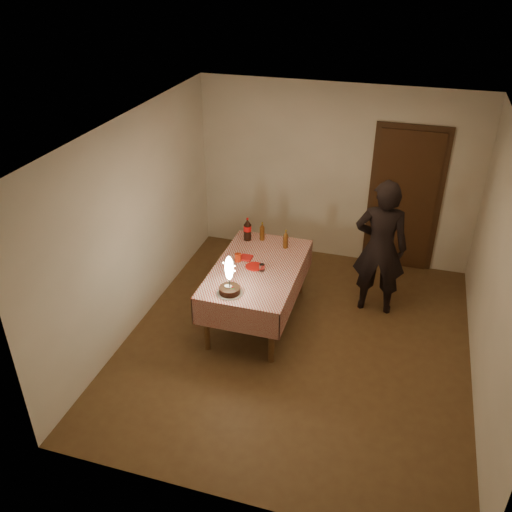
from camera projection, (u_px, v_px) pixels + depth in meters
name	position (u px, v px, depth m)	size (l,w,h in m)	color
ground	(296.00, 342.00, 6.53)	(4.00, 4.50, 0.01)	brown
room_shell	(307.00, 216.00, 5.76)	(4.04, 4.54, 2.62)	silver
dining_table	(257.00, 274.00, 6.61)	(1.02, 1.72, 0.77)	brown
birthday_cake	(229.00, 283.00, 6.00)	(0.30, 0.30, 0.47)	white
red_plate	(254.00, 266.00, 6.56)	(0.22, 0.22, 0.01)	#B6120C
red_cup	(238.00, 258.00, 6.66)	(0.08, 0.08, 0.10)	#B5270C
clear_cup	(262.00, 268.00, 6.46)	(0.07, 0.07, 0.09)	white
napkin_stack	(246.00, 258.00, 6.74)	(0.15, 0.15, 0.02)	red
cola_bottle	(247.00, 229.00, 7.09)	(0.10, 0.10, 0.32)	black
amber_bottle_left	(262.00, 232.00, 7.11)	(0.06, 0.06, 0.26)	#572F0E
amber_bottle_right	(286.00, 240.00, 6.92)	(0.06, 0.06, 0.26)	#572F0E
photographer	(380.00, 248.00, 6.70)	(0.67, 0.47, 1.80)	black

